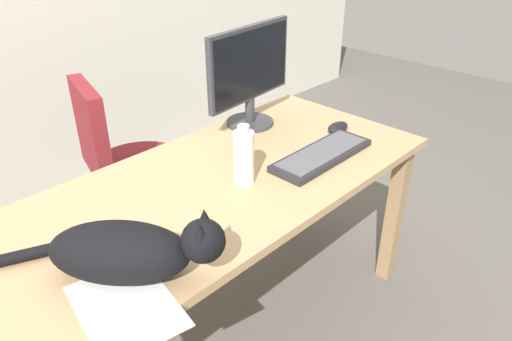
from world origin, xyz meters
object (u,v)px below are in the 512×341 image
(monitor, at_px, (250,73))
(keyboard, at_px, (322,155))
(computer_mouse, at_px, (338,127))
(office_chair, at_px, (132,186))
(water_bottle, at_px, (244,157))
(cat, at_px, (129,251))

(monitor, height_order, keyboard, monitor)
(keyboard, xyz_separation_m, computer_mouse, (0.24, 0.10, 0.00))
(office_chair, height_order, keyboard, office_chair)
(office_chair, bearing_deg, computer_mouse, -52.95)
(computer_mouse, height_order, water_bottle, water_bottle)
(keyboard, height_order, computer_mouse, computer_mouse)
(keyboard, relative_size, water_bottle, 2.10)
(keyboard, distance_m, water_bottle, 0.34)
(keyboard, bearing_deg, office_chair, 110.88)
(computer_mouse, bearing_deg, monitor, 122.20)
(office_chair, distance_m, water_bottle, 0.86)
(keyboard, relative_size, computer_mouse, 4.00)
(cat, bearing_deg, water_bottle, 13.38)
(keyboard, xyz_separation_m, cat, (-0.85, -0.04, 0.07))
(monitor, height_order, computer_mouse, monitor)
(water_bottle, bearing_deg, computer_mouse, 1.14)
(keyboard, distance_m, cat, 0.86)
(monitor, xyz_separation_m, computer_mouse, (0.20, -0.31, -0.21))
(office_chair, height_order, cat, cat)
(office_chair, relative_size, water_bottle, 4.26)
(cat, xyz_separation_m, water_bottle, (0.53, 0.13, 0.02))
(monitor, xyz_separation_m, cat, (-0.89, -0.45, -0.15))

